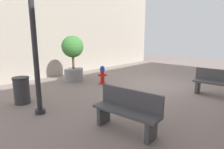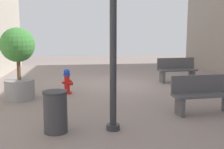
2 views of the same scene
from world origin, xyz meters
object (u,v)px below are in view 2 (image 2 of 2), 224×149
object	(u,v)px
fire_hydrant	(67,81)
bench_far	(203,94)
bench_near	(177,70)
trash_bin	(55,112)
planter_tree	(18,59)

from	to	relation	value
fire_hydrant	bench_far	world-z (taller)	bench_far
bench_near	trash_bin	world-z (taller)	bench_near
fire_hydrant	trash_bin	world-z (taller)	trash_bin
fire_hydrant	bench_near	world-z (taller)	bench_near
trash_bin	planter_tree	bearing A→B (deg)	-65.58
fire_hydrant	bench_near	distance (m)	4.54
fire_hydrant	bench_far	xyz separation A→B (m)	(-3.48, 2.55, 0.09)
bench_near	planter_tree	bearing A→B (deg)	21.55
bench_far	planter_tree	world-z (taller)	planter_tree
bench_near	bench_far	world-z (taller)	same
bench_near	trash_bin	bearing A→B (deg)	50.11
fire_hydrant	bench_near	xyz separation A→B (m)	(-4.24, -1.64, 0.08)
bench_far	bench_near	bearing A→B (deg)	-100.20
planter_tree	fire_hydrant	bearing A→B (deg)	-157.22
fire_hydrant	planter_tree	xyz separation A→B (m)	(1.38, 0.58, 0.81)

